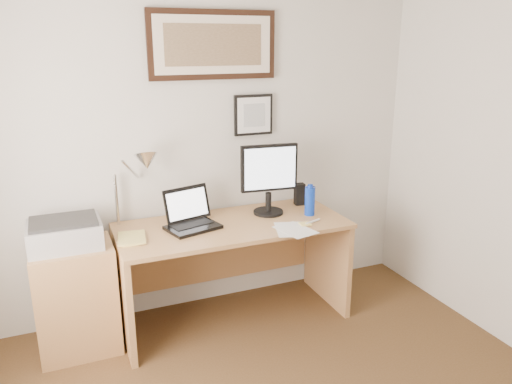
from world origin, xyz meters
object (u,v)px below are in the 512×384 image
side_cabinet (77,298)px  printer (65,233)px  book (118,240)px  desk (229,250)px  laptop (191,219)px  water_bottle (310,201)px  lcd_monitor (269,176)px

side_cabinet → printer: printer is taller
book → desk: (0.79, 0.10, -0.24)m
desk → laptop: 0.41m
desk → book: bearing=-172.7°
side_cabinet → printer: size_ratio=1.66×
water_bottle → desk: 0.69m
book → laptop: bearing=8.0°
desk → printer: bearing=-179.1°
desk → laptop: laptop is taller
desk → printer: 1.14m
water_bottle → lcd_monitor: size_ratio=0.41×
side_cabinet → lcd_monitor: size_ratio=1.40×
side_cabinet → water_bottle: size_ratio=3.44×
book → side_cabinet: bearing=166.9°
side_cabinet → desk: desk is taller
water_bottle → lcd_monitor: lcd_monitor is taller
side_cabinet → lcd_monitor: 1.55m
lcd_monitor → printer: lcd_monitor is taller
water_bottle → book: bearing=178.9°
water_bottle → book: 1.38m
desk → lcd_monitor: 0.62m
side_cabinet → laptop: bearing=0.3°
printer → book: bearing=-15.2°
book → lcd_monitor: 1.15m
desk → lcd_monitor: lcd_monitor is taller
water_bottle → desk: water_bottle is taller
desk → laptop: (-0.28, -0.03, 0.29)m
water_bottle → printer: 1.69m
water_bottle → laptop: 0.88m
book → laptop: 0.51m
side_cabinet → lcd_monitor: lcd_monitor is taller
laptop → lcd_monitor: bearing=3.9°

